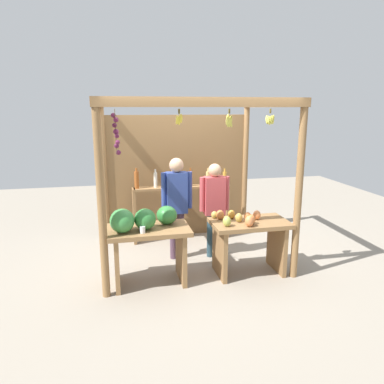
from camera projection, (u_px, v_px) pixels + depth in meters
ground_plane at (189, 256)px, 5.93m from camera, size 12.00×12.00×0.00m
market_stall at (183, 163)px, 6.03m from camera, size 2.73×2.18×2.49m
fruit_counter_left at (146, 233)px, 4.86m from camera, size 1.10×0.64×1.10m
fruit_counter_right at (248, 235)px, 5.20m from camera, size 1.10×0.64×0.94m
bottle_shelf_unit at (181, 198)px, 6.49m from camera, size 1.75×0.22×1.36m
vendor_man at (177, 199)px, 5.64m from camera, size 0.48×0.22×1.62m
vendor_woman at (214, 202)px, 5.73m from camera, size 0.48×0.21×1.52m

